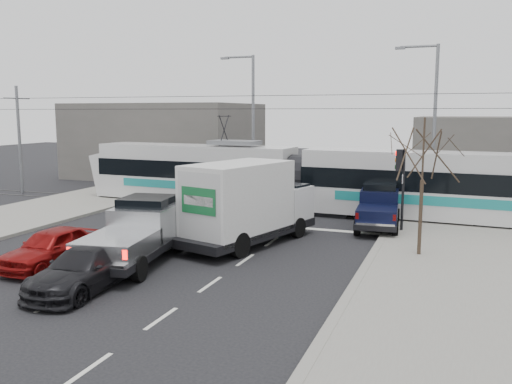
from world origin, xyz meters
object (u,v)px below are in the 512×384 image
(silver_pickup, at_px, (140,231))
(red_car, at_px, (52,247))
(bare_tree, at_px, (423,155))
(green_car, at_px, (167,217))
(traffic_signal, at_px, (401,172))
(navy_pickup, at_px, (379,207))
(street_lamp_far, at_px, (250,115))
(dark_car, at_px, (86,268))
(street_lamp_near, at_px, (431,116))
(tram, at_px, (299,178))
(box_truck, at_px, (247,204))

(silver_pickup, distance_m, red_car, 3.03)
(bare_tree, relative_size, green_car, 0.94)
(bare_tree, xyz_separation_m, traffic_signal, (-1.13, 4.00, -1.05))
(traffic_signal, distance_m, green_car, 10.49)
(traffic_signal, distance_m, navy_pickup, 2.17)
(street_lamp_far, bearing_deg, bare_tree, -48.88)
(traffic_signal, relative_size, red_car, 0.90)
(navy_pickup, distance_m, dark_car, 13.95)
(street_lamp_near, xyz_separation_m, green_car, (-10.50, -11.07, -4.37))
(bare_tree, relative_size, navy_pickup, 1.02)
(street_lamp_far, height_order, tram, street_lamp_far)
(silver_pickup, bearing_deg, street_lamp_far, 88.83)
(silver_pickup, xyz_separation_m, navy_pickup, (7.33, 8.65, -0.11))
(bare_tree, xyz_separation_m, silver_pickup, (-9.46, -3.84, -2.69))
(tram, relative_size, silver_pickup, 3.96)
(bare_tree, relative_size, red_car, 1.25)
(traffic_signal, xyz_separation_m, street_lamp_far, (-10.66, 9.50, 2.37))
(bare_tree, xyz_separation_m, dark_car, (-9.25, -7.18, -3.14))
(silver_pickup, relative_size, green_car, 1.19)
(street_lamp_far, bearing_deg, traffic_signal, -41.72)
(tram, distance_m, red_car, 14.24)
(green_car, bearing_deg, dark_car, -82.97)
(red_car, bearing_deg, tram, 71.19)
(red_car, xyz_separation_m, dark_car, (2.65, -1.59, -0.03))
(silver_pickup, bearing_deg, bare_tree, 13.30)
(box_truck, relative_size, dark_car, 1.58)
(street_lamp_near, bearing_deg, red_car, -124.20)
(silver_pickup, distance_m, dark_car, 3.37)
(traffic_signal, xyz_separation_m, red_car, (-10.77, -9.59, -2.06))
(box_truck, xyz_separation_m, navy_pickup, (4.57, 5.07, -0.68))
(navy_pickup, distance_m, red_car, 14.27)
(dark_car, bearing_deg, street_lamp_near, 63.06)
(silver_pickup, relative_size, box_truck, 0.89)
(street_lamp_near, distance_m, red_car, 21.13)
(street_lamp_near, height_order, red_car, street_lamp_near)
(bare_tree, relative_size, tram, 0.20)
(street_lamp_far, relative_size, navy_pickup, 1.84)
(traffic_signal, relative_size, box_truck, 0.51)
(green_car, height_order, dark_car, green_car)
(street_lamp_far, distance_m, silver_pickup, 17.95)
(street_lamp_near, relative_size, street_lamp_far, 1.00)
(navy_pickup, xyz_separation_m, dark_car, (-7.13, -11.98, -0.34))
(silver_pickup, xyz_separation_m, dark_car, (0.20, -3.34, -0.45))
(street_lamp_far, bearing_deg, dark_car, -83.01)
(tram, relative_size, navy_pickup, 5.14)
(tram, distance_m, box_truck, 7.92)
(bare_tree, height_order, dark_car, bare_tree)
(street_lamp_near, relative_size, silver_pickup, 1.42)
(street_lamp_near, distance_m, box_truck, 13.83)
(green_car, bearing_deg, silver_pickup, -77.06)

